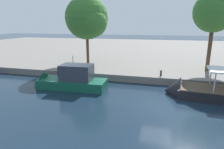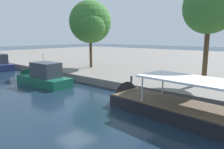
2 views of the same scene
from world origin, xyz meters
TOP-DOWN VIEW (x-y plane):
  - ground_plane at (0.00, 0.00)m, footprint 220.00×220.00m
  - dock_promenade at (0.00, 33.62)m, footprint 120.00×55.00m
  - motor_yacht_1 at (-9.19, 2.68)m, footprint 8.02×2.82m
  - tour_boat_2 at (6.75, 3.18)m, footprint 13.83×4.24m
  - mooring_bollard_0 at (0.08, 6.98)m, footprint 0.23×0.23m
  - tree_0 at (-10.20, 11.54)m, footprint 6.15×5.99m
  - tree_2 at (5.64, 11.23)m, footprint 4.78×4.78m

SIDE VIEW (x-z plane):
  - ground_plane at x=0.00m, z-range 0.00..0.00m
  - tour_boat_2 at x=6.75m, z-range -1.58..2.30m
  - dock_promenade at x=0.00m, z-range 0.00..0.79m
  - motor_yacht_1 at x=-9.19m, z-range -1.54..2.82m
  - mooring_bollard_0 at x=0.08m, z-range 0.82..1.49m
  - tree_0 at x=-10.20m, z-range 2.44..11.93m
  - tree_2 at x=5.64m, z-range 3.07..12.50m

